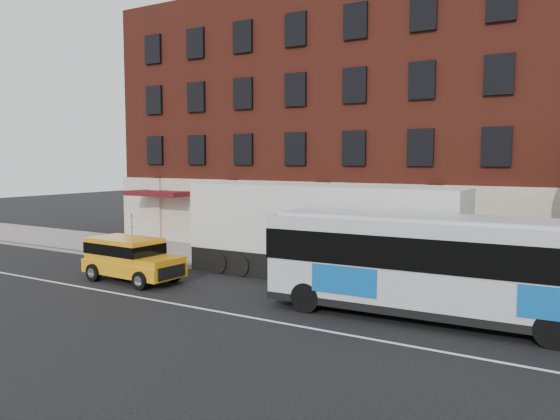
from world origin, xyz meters
The scene contains 9 objects.
ground centered at (0.00, 0.00, 0.00)m, with size 120.00×120.00×0.00m, color black.
sidewalk centered at (0.00, 9.00, 0.07)m, with size 60.00×6.00×0.15m, color gray.
kerb centered at (0.00, 6.00, 0.07)m, with size 60.00×0.25×0.15m, color gray.
lane_line centered at (0.00, 0.50, 0.01)m, with size 60.00×0.12×0.01m, color silver.
building centered at (-0.01, 16.92, 7.58)m, with size 30.00×12.10×15.00m.
sign_pole centered at (-8.50, 6.15, 1.45)m, with size 0.30×0.20×2.50m.
city_bus centered at (9.22, 3.50, 1.94)m, with size 12.93×3.30×3.51m.
yellow_suv centered at (-4.75, 2.47, 1.09)m, with size 5.01×2.34×1.89m.
shipping_container centered at (2.34, 7.09, 2.09)m, with size 12.71×2.86×4.23m.
Camera 1 is at (13.81, -14.91, 5.40)m, focal length 36.03 mm.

